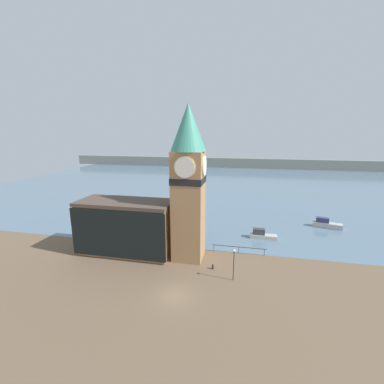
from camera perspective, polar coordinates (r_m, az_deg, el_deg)
The scene contains 10 objects.
ground_plane at distance 31.20m, azimuth -3.83°, elevation -22.01°, with size 160.00×160.00×0.00m, color brown.
water at distance 98.75m, azimuth 7.59°, elevation 2.43°, with size 160.00×120.00×0.00m.
far_shoreline at distance 137.90m, azimuth 8.95°, elevation 6.42°, with size 180.00×3.00×5.00m.
pier_railing at distance 40.34m, azimuth 10.34°, elevation -12.08°, with size 8.16×0.08×1.09m.
clock_tower at distance 35.34m, azimuth -0.79°, elevation 2.66°, with size 4.82×4.82×21.74m.
pier_building at distance 40.26m, azimuth -14.43°, elevation -7.51°, with size 14.22×6.07×8.08m.
boat_near at distance 46.77m, azimuth 15.28°, elevation -9.16°, with size 4.57×1.45×1.71m.
boat_far at distance 56.33m, azimuth 27.67°, elevation -6.32°, with size 5.32×2.67×1.88m.
mooring_bollard_near at distance 36.00m, azimuth 4.66°, elevation -16.15°, with size 0.31×0.31×0.69m.
lamp_post at distance 32.74m, azimuth 9.29°, elevation -14.48°, with size 0.32×0.32×4.13m.
Camera 1 is at (7.17, -24.55, 17.87)m, focal length 24.00 mm.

